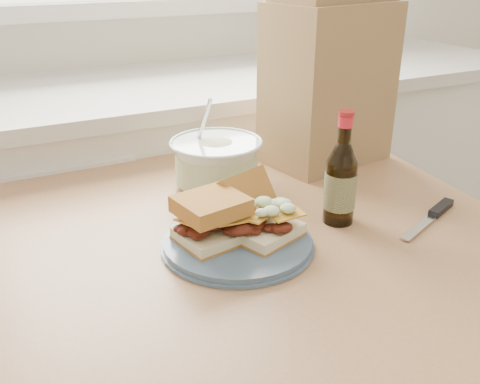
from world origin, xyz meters
name	(u,v)px	position (x,y,z in m)	size (l,w,h in m)	color
cabinet_run	(182,217)	(0.00, 1.70, 0.47)	(2.50, 0.64, 0.94)	silver
dining_table	(249,285)	(-0.15, 0.94, 0.70)	(1.09, 1.09, 0.82)	#AA7950
plate	(238,242)	(-0.19, 0.90, 0.83)	(0.26, 0.26, 0.02)	#475D73
sandwich_left	(211,219)	(-0.23, 0.92, 0.88)	(0.12, 0.12, 0.08)	beige
sandwich_right	(259,214)	(-0.15, 0.91, 0.87)	(0.14, 0.18, 0.10)	beige
coleslaw_bowl	(216,164)	(-0.11, 1.16, 0.87)	(0.20, 0.20, 0.20)	silver
beer_bottle	(341,182)	(0.02, 0.90, 0.90)	(0.06, 0.06, 0.22)	black
knife	(436,213)	(0.20, 0.83, 0.83)	(0.19, 0.09, 0.01)	silver
paper_bag	(328,85)	(0.19, 1.19, 1.00)	(0.28, 0.18, 0.37)	#957248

